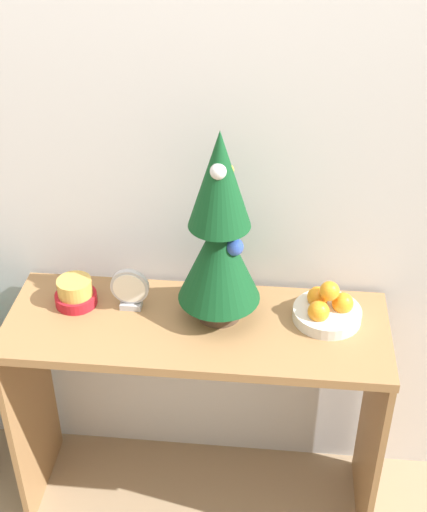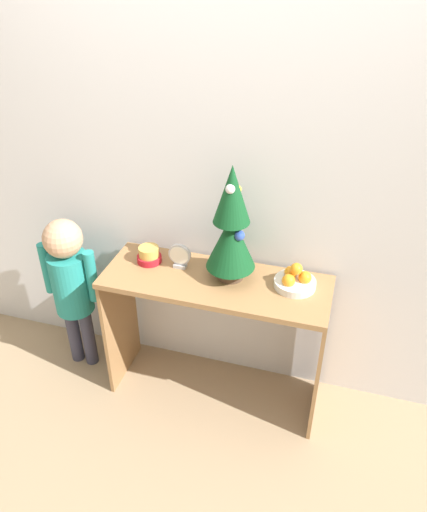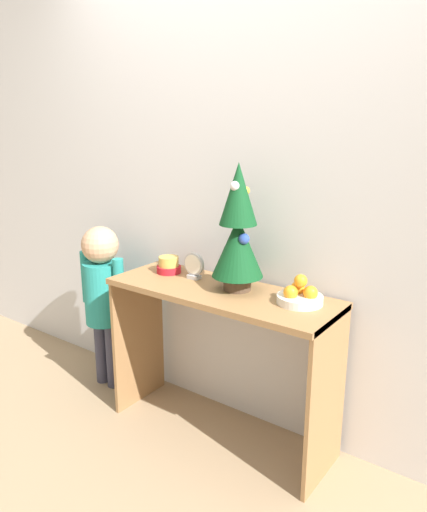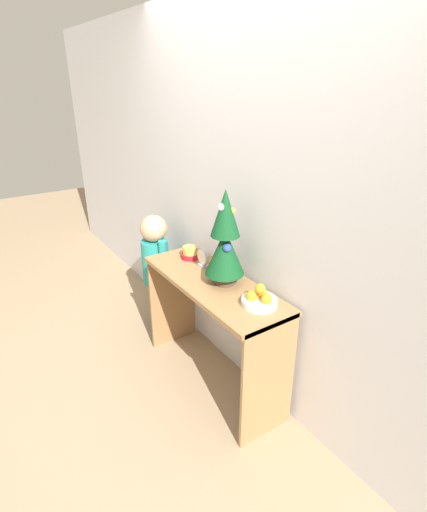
% 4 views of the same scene
% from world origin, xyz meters
% --- Properties ---
extents(ground_plane, '(12.00, 12.00, 0.00)m').
position_xyz_m(ground_plane, '(0.00, 0.00, 0.00)').
color(ground_plane, '#997F60').
extents(back_wall, '(7.00, 0.05, 2.50)m').
position_xyz_m(back_wall, '(0.00, 0.47, 1.25)').
color(back_wall, silver).
rests_on(back_wall, ground_plane).
extents(console_table, '(1.17, 0.42, 0.80)m').
position_xyz_m(console_table, '(0.00, 0.21, 0.61)').
color(console_table, olive).
rests_on(console_table, ground_plane).
extents(mini_tree, '(0.25, 0.25, 0.61)m').
position_xyz_m(mini_tree, '(0.07, 0.26, 1.10)').
color(mini_tree, '#4C3828').
rests_on(mini_tree, console_table).
extents(fruit_bowl, '(0.21, 0.21, 0.14)m').
position_xyz_m(fruit_bowl, '(0.39, 0.27, 0.84)').
color(fruit_bowl, silver).
rests_on(fruit_bowl, console_table).
extents(singing_bowl, '(0.13, 0.13, 0.09)m').
position_xyz_m(singing_bowl, '(-0.39, 0.27, 0.84)').
color(singing_bowl, '#AD1923').
rests_on(singing_bowl, console_table).
extents(desk_clock, '(0.12, 0.04, 0.14)m').
position_xyz_m(desk_clock, '(-0.21, 0.27, 0.87)').
color(desk_clock, '#B2B2B7').
rests_on(desk_clock, console_table).
extents(child_figure, '(0.35, 0.22, 1.00)m').
position_xyz_m(child_figure, '(-0.86, 0.21, 0.64)').
color(child_figure, '#38384C').
rests_on(child_figure, ground_plane).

